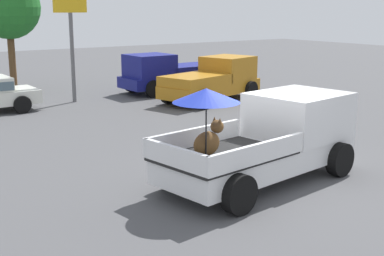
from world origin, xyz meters
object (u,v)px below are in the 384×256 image
at_px(pickup_truck_red, 168,73).
at_px(pickup_truck_far, 214,80).
at_px(pickup_truck_main, 271,137).
at_px(motel_sign, 71,23).

distance_m(pickup_truck_red, pickup_truck_far, 3.08).
relative_size(pickup_truck_main, pickup_truck_far, 1.03).
bearing_deg(pickup_truck_red, pickup_truck_main, 66.63).
bearing_deg(pickup_truck_red, pickup_truck_far, 95.46).
bearing_deg(pickup_truck_main, pickup_truck_red, 60.23).
xyz_separation_m(pickup_truck_red, pickup_truck_far, (0.36, -3.06, 0.00)).
bearing_deg(pickup_truck_main, pickup_truck_far, 52.16).
bearing_deg(pickup_truck_main, motel_sign, 80.84).
xyz_separation_m(pickup_truck_far, motel_sign, (-5.00, 3.05, 2.36)).
xyz_separation_m(pickup_truck_main, motel_sign, (0.30, 12.20, 2.26)).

